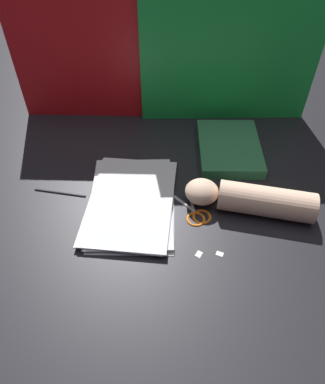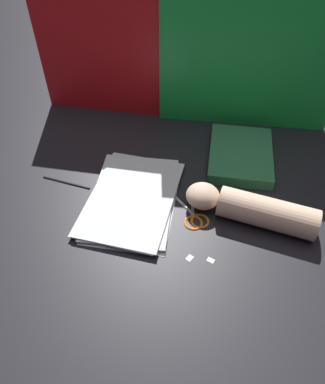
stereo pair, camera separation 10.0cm
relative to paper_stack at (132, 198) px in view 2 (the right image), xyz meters
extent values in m
plane|color=black|center=(0.08, -0.01, -0.01)|extent=(6.00, 6.00, 0.00)
cube|color=red|center=(-0.12, 0.43, 0.19)|extent=(0.58, 0.02, 0.40)
cube|color=green|center=(0.29, 0.43, 0.23)|extent=(0.57, 0.05, 0.49)
cube|color=white|center=(0.00, 0.01, -0.01)|extent=(0.25, 0.35, 0.00)
cube|color=white|center=(0.01, 0.00, 0.00)|extent=(0.23, 0.35, 0.00)
cube|color=white|center=(0.00, 0.00, 0.00)|extent=(0.24, 0.35, 0.00)
cube|color=white|center=(0.00, 0.00, 0.00)|extent=(0.25, 0.35, 0.00)
cube|color=white|center=(0.00, 0.00, 0.00)|extent=(0.25, 0.36, 0.00)
cube|color=white|center=(0.00, 0.00, 0.01)|extent=(0.25, 0.35, 0.00)
cube|color=#2D7247|center=(0.29, 0.23, 0.01)|extent=(0.20, 0.26, 0.04)
sphere|color=silver|center=(0.18, -0.02, 0.00)|extent=(0.01, 0.01, 0.01)
cylinder|color=silver|center=(0.14, 0.01, 0.00)|extent=(0.08, 0.08, 0.01)
torus|color=orange|center=(0.20, -0.04, 0.00)|extent=(0.07, 0.07, 0.01)
cylinder|color=silver|center=(0.17, 0.03, 0.00)|extent=(0.03, 0.10, 0.01)
torus|color=orange|center=(0.18, -0.05, 0.00)|extent=(0.06, 0.06, 0.01)
cylinder|color=beige|center=(0.37, -0.02, 0.03)|extent=(0.26, 0.13, 0.08)
ellipsoid|color=beige|center=(0.20, 0.01, 0.03)|extent=(0.11, 0.10, 0.06)
cube|color=white|center=(0.24, -0.16, -0.01)|extent=(0.02, 0.02, 0.00)
cube|color=white|center=(0.19, -0.16, -0.01)|extent=(0.02, 0.02, 0.00)
cylinder|color=black|center=(-0.21, 0.03, -0.01)|extent=(0.15, 0.03, 0.01)
camera|label=1|loc=(0.11, -0.70, 0.78)|focal=35.00mm
camera|label=2|loc=(0.21, -0.69, 0.78)|focal=35.00mm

